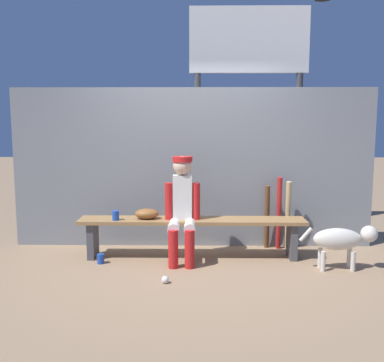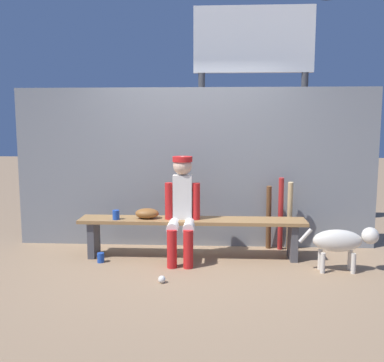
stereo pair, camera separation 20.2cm
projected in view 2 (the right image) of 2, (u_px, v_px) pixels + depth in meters
ground_plane at (192, 257)px, 5.21m from camera, size 30.00×30.00×0.00m
chainlink_fence at (194, 168)px, 5.58m from camera, size 4.59×0.03×2.03m
dugout_bench at (192, 227)px, 5.16m from camera, size 2.66×0.36×0.47m
player_seated at (182, 205)px, 5.02m from camera, size 0.41×0.55×1.21m
baseball_glove at (147, 213)px, 5.17m from camera, size 0.28×0.20×0.12m
bat_wood_dark at (269, 218)px, 5.50m from camera, size 0.09×0.16×0.81m
bat_aluminum_red at (281, 214)px, 5.44m from camera, size 0.09×0.16×0.92m
bat_wood_natural at (290, 216)px, 5.45m from camera, size 0.09×0.19×0.87m
baseball at (162, 279)px, 4.38m from camera, size 0.07×0.07×0.07m
cup_on_ground at (101, 258)px, 5.02m from camera, size 0.08×0.08×0.11m
cup_on_bench at (116, 215)px, 5.11m from camera, size 0.08×0.08×0.11m
scoreboard at (257, 65)px, 6.38m from camera, size 2.01×0.27×3.50m
dog at (343, 241)px, 4.67m from camera, size 0.84×0.20×0.49m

